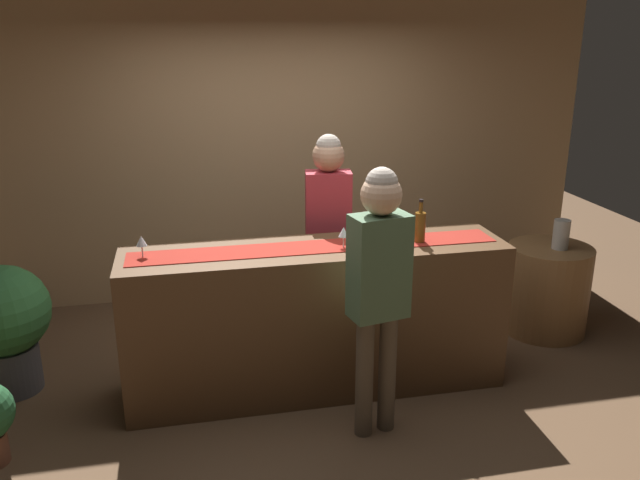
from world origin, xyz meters
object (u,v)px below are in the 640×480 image
Objects in this scene: customer_sipping at (379,276)px; wine_glass_mid_counter at (344,233)px; bartender at (328,220)px; potted_plant_tall at (4,321)px; wine_bottle_amber at (420,226)px; vase_on_side_table at (561,234)px; round_side_table at (547,289)px; wine_glass_near_customer at (141,242)px; wine_bottle_green at (386,224)px.

wine_glass_mid_counter is at bearing 85.91° from customer_sipping.
bartender is 2.38m from potted_plant_tall.
wine_bottle_amber is 0.18× the size of bartender.
customer_sipping reaches higher than vase_on_side_table.
wine_glass_mid_counter is at bearing 94.71° from bartender.
vase_on_side_table is (0.04, -0.05, 0.49)m from round_side_table.
potted_plant_tall is (-4.20, -0.04, -0.33)m from vase_on_side_table.
round_side_table is (1.89, 0.53, -0.78)m from wine_glass_mid_counter.
wine_glass_near_customer is 0.08× the size of bartender.
vase_on_side_table is (1.60, 0.37, -0.30)m from wine_bottle_green.
wine_glass_near_customer is 0.16× the size of potted_plant_tall.
round_side_table is (1.56, 0.42, -0.79)m from wine_bottle_green.
round_side_table is (1.85, -0.10, -0.69)m from bartender.
customer_sipping is (-0.46, -0.57, -0.10)m from wine_bottle_amber.
wine_glass_near_customer reaches higher than round_side_table.
vase_on_side_table is at bearing 13.09° from wine_bottle_green.
customer_sipping is 7.08× the size of vase_on_side_table.
customer_sipping is at bearing 99.95° from bartender.
wine_bottle_amber is at bearing -161.07° from vase_on_side_table.
wine_bottle_amber is at bearing -2.48° from wine_glass_near_customer.
customer_sipping is 2.14m from vase_on_side_table.
round_side_table is at bearing 21.25° from wine_bottle_amber.
wine_bottle_green is 0.18× the size of bartender.
potted_plant_tall is (-2.31, -0.19, -0.52)m from bartender.
wine_glass_near_customer is at bearing -179.09° from wine_bottle_green.
wine_bottle_amber is 0.33× the size of potted_plant_tall.
wine_glass_mid_counter is at bearing -161.28° from wine_bottle_green.
customer_sipping is 2.30× the size of round_side_table.
bartender is at bearing 128.63° from wine_bottle_amber.
wine_glass_mid_counter is at bearing -165.94° from vase_on_side_table.
vase_on_side_table is at bearing 18.93° from wine_bottle_amber.
wine_glass_mid_counter is 0.64m from bartender.
bartender reaches higher than wine_glass_near_customer.
vase_on_side_table is at bearing 14.06° from wine_glass_mid_counter.
wine_bottle_amber is at bearing 39.27° from customer_sipping.
customer_sipping is 1.85× the size of potted_plant_tall.
wine_bottle_amber is 0.80m from bartender.
bartender is 1.85× the size of potted_plant_tall.
vase_on_side_table is (1.39, 0.48, -0.30)m from wine_bottle_amber.
round_side_table is (1.35, 0.53, -0.79)m from wine_bottle_amber.
wine_glass_mid_counter is at bearing -3.75° from wine_glass_near_customer.
wine_bottle_green reaches higher than wine_glass_near_customer.
customer_sipping is (0.07, -0.56, -0.10)m from wine_glass_mid_counter.
customer_sipping is at bearing -150.59° from vase_on_side_table.
wine_bottle_amber reaches higher than wine_glass_mid_counter.
wine_bottle_amber is 1.00× the size of wine_bottle_green.
vase_on_side_table is (1.89, -0.14, -0.20)m from bartender.
bartender reaches higher than potted_plant_tall.
wine_bottle_green is 2.10× the size of wine_glass_mid_counter.
round_side_table is at bearing 15.07° from wine_bottle_green.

